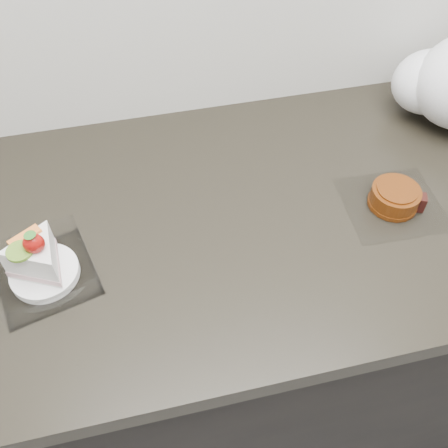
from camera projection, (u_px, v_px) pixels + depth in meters
The scene contains 3 objects.
counter at pixel (255, 326), 1.25m from camera, with size 2.04×0.64×0.90m.
cake_tray at pixel (41, 266), 0.78m from camera, with size 0.18×0.18×0.12m.
mooncake_wrap at pixel (395, 199), 0.90m from camera, with size 0.18×0.17×0.04m.
Camera 1 is at (-0.21, 1.12, 1.58)m, focal length 40.00 mm.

